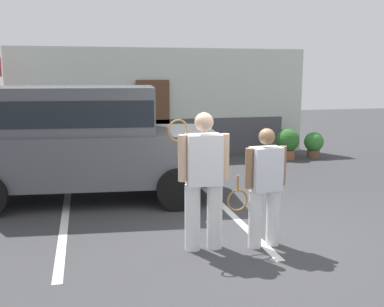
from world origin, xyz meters
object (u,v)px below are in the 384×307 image
object	(u,v)px
parked_suv	(81,137)
potted_plant_by_porch	(287,142)
tennis_player_woman	(265,186)
tennis_player_man	(203,179)
potted_plant_secondary	(314,143)

from	to	relation	value
parked_suv	potted_plant_by_porch	size ratio (longest dim) A/B	5.77
parked_suv	tennis_player_woman	world-z (taller)	parked_suv
parked_suv	potted_plant_by_porch	world-z (taller)	parked_suv
tennis_player_man	potted_plant_secondary	distance (m)	7.24
tennis_player_woman	tennis_player_man	bearing A→B (deg)	-13.27
potted_plant_by_porch	tennis_player_man	bearing A→B (deg)	-124.57
potted_plant_secondary	tennis_player_woman	bearing A→B (deg)	-123.83
tennis_player_man	potted_plant_by_porch	size ratio (longest dim) A/B	2.18
potted_plant_by_porch	potted_plant_secondary	xyz separation A→B (m)	(0.81, 0.05, -0.07)
tennis_player_man	potted_plant_secondary	bearing A→B (deg)	-128.03
parked_suv	tennis_player_man	xyz separation A→B (m)	(1.53, -2.87, -0.20)
potted_plant_secondary	potted_plant_by_porch	bearing A→B (deg)	-176.21
parked_suv	tennis_player_woman	bearing A→B (deg)	-45.91
tennis_player_woman	potted_plant_by_porch	distance (m)	6.36
parked_suv	tennis_player_woman	xyz separation A→B (m)	(2.34, -2.97, -0.32)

